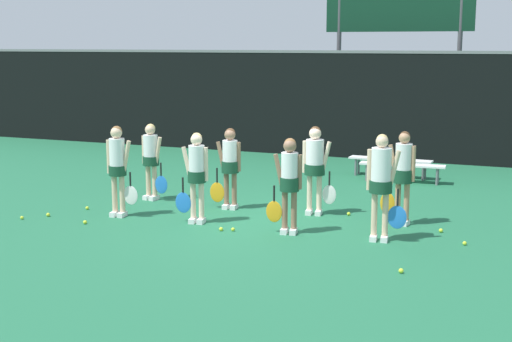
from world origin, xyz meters
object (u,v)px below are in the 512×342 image
object	(u,v)px
bench_courtside	(402,166)
player_0	(118,163)
tennis_ball_6	(389,211)
tennis_ball_0	(22,218)
tennis_ball_2	(87,208)
scoreboard	(399,12)
player_1	(196,171)
player_6	(315,162)
bench_far	(390,161)
tennis_ball_7	(349,214)
tennis_ball_4	(465,243)
player_3	(381,178)
tennis_ball_1	(48,215)
player_5	(230,162)
tennis_ball_5	(401,271)
tennis_ball_9	(221,229)
player_7	(403,171)
tennis_ball_3	(233,229)
player_4	(151,156)
player_2	(289,178)
tennis_ball_10	(85,222)
tennis_ball_8	(441,231)

from	to	relation	value
bench_courtside	player_0	world-z (taller)	player_0
tennis_ball_6	tennis_ball_0	bearing A→B (deg)	-153.40
tennis_ball_2	scoreboard	bearing A→B (deg)	68.07
tennis_ball_0	tennis_ball_6	distance (m)	6.99
player_1	player_6	world-z (taller)	player_6
bench_far	tennis_ball_0	xyz separation A→B (m)	(-5.51, -6.85, -0.37)
tennis_ball_7	tennis_ball_2	bearing A→B (deg)	-163.43
tennis_ball_4	tennis_ball_7	size ratio (longest dim) A/B	0.99
player_3	tennis_ball_1	distance (m)	6.33
tennis_ball_4	player_5	bearing A→B (deg)	168.24
bench_courtside	tennis_ball_7	xyz separation A→B (m)	(-0.32, -3.71, -0.35)
player_0	tennis_ball_6	xyz separation A→B (m)	(4.70, 2.23, -0.98)
tennis_ball_5	player_3	bearing A→B (deg)	112.60
tennis_ball_9	player_1	bearing A→B (deg)	150.52
player_1	player_5	world-z (taller)	player_1
player_7	tennis_ball_3	xyz separation A→B (m)	(-2.64, -1.59, -0.96)
bench_courtside	player_6	distance (m)	4.03
bench_courtside	player_4	world-z (taller)	player_4
player_2	tennis_ball_7	distance (m)	2.00
tennis_ball_3	tennis_ball_5	xyz separation A→B (m)	(3.17, -1.22, 0.00)
tennis_ball_2	bench_courtside	bearing A→B (deg)	44.64
tennis_ball_5	tennis_ball_10	distance (m)	5.91
player_5	tennis_ball_8	bearing A→B (deg)	-11.15
tennis_ball_2	tennis_ball_9	bearing A→B (deg)	-8.79
player_3	tennis_ball_6	size ratio (longest dim) A/B	24.93
tennis_ball_5	tennis_ball_9	size ratio (longest dim) A/B	1.04
tennis_ball_0	tennis_ball_9	size ratio (longest dim) A/B	0.93
bench_far	tennis_ball_4	bearing A→B (deg)	-64.36
scoreboard	tennis_ball_1	size ratio (longest dim) A/B	75.90
tennis_ball_1	tennis_ball_7	distance (m)	5.73
scoreboard	tennis_ball_5	bearing A→B (deg)	-78.28
player_3	tennis_ball_7	world-z (taller)	player_3
tennis_ball_7	player_3	bearing A→B (deg)	-58.59
scoreboard	player_6	world-z (taller)	scoreboard
tennis_ball_9	tennis_ball_10	size ratio (longest dim) A/B	0.97
tennis_ball_2	player_4	bearing A→B (deg)	61.16
bench_courtside	player_5	xyz separation A→B (m)	(-2.66, -4.02, 0.56)
tennis_ball_0	tennis_ball_10	xyz separation A→B (m)	(1.31, 0.15, 0.00)
tennis_ball_7	tennis_ball_8	bearing A→B (deg)	-18.55
bench_courtside	tennis_ball_0	distance (m)	8.65
bench_courtside	tennis_ball_4	world-z (taller)	bench_courtside
tennis_ball_7	scoreboard	bearing A→B (deg)	95.63
scoreboard	tennis_ball_7	world-z (taller)	scoreboard
player_3	tennis_ball_2	bearing A→B (deg)	172.82
tennis_ball_10	tennis_ball_8	bearing A→B (deg)	16.77
player_0	tennis_ball_1	bearing A→B (deg)	-162.90
tennis_ball_0	tennis_ball_3	xyz separation A→B (m)	(4.01, 0.71, 0.00)
player_7	tennis_ball_7	bearing A→B (deg)	171.13
player_0	tennis_ball_4	xyz separation A→B (m)	(6.32, 0.41, -0.98)
bench_courtside	tennis_ball_6	bearing A→B (deg)	-87.76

